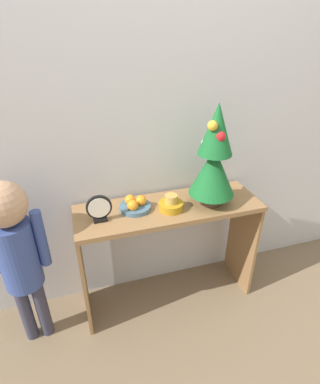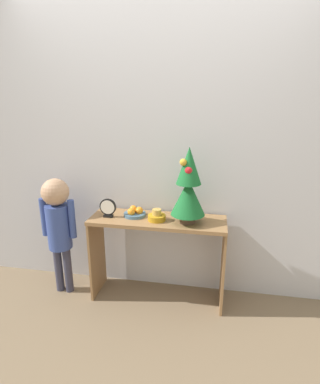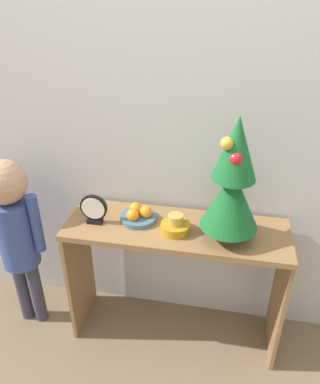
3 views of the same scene
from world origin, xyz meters
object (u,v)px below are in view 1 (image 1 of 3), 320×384
(mini_tree, at_px, (214,158))
(child_figure, at_px, (15,246))
(desk_clock, at_px, (99,209))
(singing_bowl, at_px, (171,204))
(fruit_bowl, at_px, (135,205))

(mini_tree, xyz_separation_m, child_figure, (-1.10, -0.02, -0.34))
(desk_clock, bearing_deg, singing_bowl, 0.31)
(fruit_bowl, height_order, singing_bowl, singing_bowl)
(child_figure, bearing_deg, mini_tree, 1.16)
(desk_clock, bearing_deg, mini_tree, -0.21)
(singing_bowl, bearing_deg, mini_tree, -1.06)
(mini_tree, bearing_deg, desk_clock, 179.79)
(mini_tree, xyz_separation_m, singing_bowl, (-0.25, 0.00, -0.26))
(fruit_bowl, distance_m, desk_clock, 0.22)
(singing_bowl, xyz_separation_m, desk_clock, (-0.41, -0.00, 0.05))
(fruit_bowl, relative_size, child_figure, 0.17)
(fruit_bowl, xyz_separation_m, desk_clock, (-0.21, -0.07, 0.05))
(mini_tree, height_order, child_figure, mini_tree)
(singing_bowl, xyz_separation_m, child_figure, (-0.86, -0.03, -0.08))
(fruit_bowl, bearing_deg, singing_bowl, -17.36)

